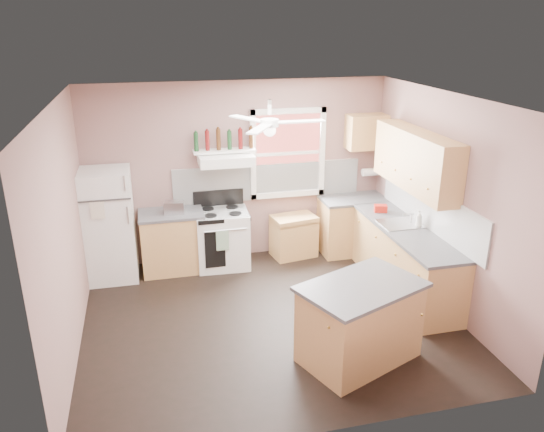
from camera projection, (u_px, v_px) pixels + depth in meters
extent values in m
plane|color=black|center=(270.00, 318.00, 6.61)|extent=(4.50, 4.50, 0.00)
plane|color=white|center=(270.00, 100.00, 5.67)|extent=(4.50, 4.50, 0.00)
cube|color=#825F5A|center=(239.00, 172.00, 7.99)|extent=(4.50, 0.05, 2.70)
cube|color=#825F5A|center=(446.00, 202.00, 6.64)|extent=(0.05, 4.00, 2.70)
cube|color=#825F5A|center=(62.00, 235.00, 5.64)|extent=(0.05, 4.00, 2.70)
cube|color=white|center=(268.00, 181.00, 8.11)|extent=(2.90, 0.03, 0.55)
cube|color=white|center=(429.00, 208.00, 6.97)|extent=(0.03, 2.60, 0.55)
cube|color=maroon|center=(287.00, 153.00, 8.02)|extent=(1.00, 0.02, 1.20)
cube|color=white|center=(288.00, 154.00, 8.00)|extent=(1.16, 0.07, 1.36)
cube|color=white|center=(109.00, 225.00, 7.41)|extent=(0.68, 0.66, 1.60)
cube|color=tan|center=(173.00, 242.00, 7.78)|extent=(0.90, 0.60, 0.86)
cube|color=#47474A|center=(171.00, 214.00, 7.62)|extent=(0.92, 0.62, 0.04)
cube|color=silver|center=(174.00, 208.00, 7.54)|extent=(0.30, 0.20, 0.18)
cube|color=white|center=(223.00, 239.00, 7.91)|extent=(0.79, 0.68, 0.86)
cube|color=white|center=(226.00, 159.00, 7.59)|extent=(0.78, 0.50, 0.14)
cube|color=white|center=(224.00, 151.00, 7.66)|extent=(0.90, 0.26, 0.03)
cube|color=tan|center=(294.00, 236.00, 8.27)|extent=(0.72, 0.54, 0.66)
cube|color=tan|center=(352.00, 226.00, 8.40)|extent=(1.00, 0.60, 0.86)
cube|color=tan|center=(405.00, 261.00, 7.17)|extent=(0.60, 2.20, 0.86)
cube|color=#47474A|center=(354.00, 199.00, 8.24)|extent=(1.02, 0.62, 0.04)
cube|color=#47474A|center=(407.00, 231.00, 7.01)|extent=(0.62, 2.22, 0.04)
cube|color=silver|center=(400.00, 224.00, 7.18)|extent=(0.55, 0.45, 0.03)
cylinder|color=silver|center=(411.00, 218.00, 7.19)|extent=(0.03, 0.03, 0.14)
cube|color=tan|center=(416.00, 160.00, 6.91)|extent=(0.33, 1.80, 0.76)
cube|color=tan|center=(366.00, 132.00, 8.05)|extent=(0.60, 0.33, 0.52)
cylinder|color=white|center=(370.00, 172.00, 8.33)|extent=(0.26, 0.12, 0.12)
cube|color=tan|center=(360.00, 324.00, 5.70)|extent=(1.40, 1.16, 0.86)
cube|color=#47474A|center=(362.00, 287.00, 5.54)|extent=(1.49, 1.25, 0.04)
cylinder|color=white|center=(270.00, 123.00, 5.76)|extent=(0.20, 0.20, 0.08)
imported|color=silver|center=(419.00, 219.00, 7.05)|extent=(0.12, 0.12, 0.23)
cube|color=red|center=(381.00, 208.00, 7.62)|extent=(0.21, 0.17, 0.10)
cylinder|color=#143819|center=(196.00, 142.00, 7.52)|extent=(0.06, 0.06, 0.27)
cylinder|color=#590F0F|center=(207.00, 141.00, 7.56)|extent=(0.06, 0.06, 0.29)
cylinder|color=#3F230F|center=(218.00, 139.00, 7.59)|extent=(0.06, 0.06, 0.31)
cylinder|color=#143819|center=(229.00, 140.00, 7.63)|extent=(0.06, 0.06, 0.27)
cylinder|color=#590F0F|center=(240.00, 139.00, 7.66)|extent=(0.06, 0.06, 0.29)
cylinder|color=#3F230F|center=(251.00, 138.00, 7.69)|extent=(0.06, 0.06, 0.31)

